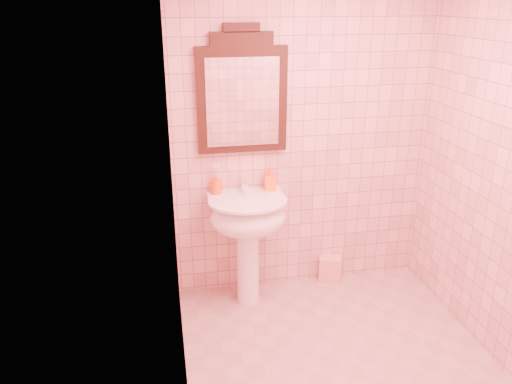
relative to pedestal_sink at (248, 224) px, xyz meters
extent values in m
plane|color=tan|center=(0.47, -0.87, -0.66)|extent=(2.20, 2.20, 0.00)
cube|color=beige|center=(0.47, 0.23, 0.59)|extent=(2.00, 0.02, 2.50)
cylinder|color=white|center=(0.00, 0.01, -0.31)|extent=(0.17, 0.17, 0.70)
ellipsoid|color=white|center=(0.00, -0.01, 0.06)|extent=(0.56, 0.46, 0.28)
cube|color=white|center=(0.00, 0.15, 0.17)|extent=(0.56, 0.15, 0.05)
cylinder|color=white|center=(0.00, -0.01, 0.19)|extent=(0.58, 0.58, 0.02)
cylinder|color=white|center=(0.00, 0.15, 0.25)|extent=(0.04, 0.04, 0.09)
cylinder|color=white|center=(0.00, 0.10, 0.28)|extent=(0.02, 0.10, 0.02)
cylinder|color=white|center=(0.00, 0.05, 0.26)|extent=(0.02, 0.02, 0.04)
cube|color=white|center=(0.00, 0.16, 0.30)|extent=(0.02, 0.07, 0.01)
cube|color=black|center=(0.00, 0.20, 0.88)|extent=(0.65, 0.05, 0.75)
cube|color=black|center=(0.00, 0.20, 1.31)|extent=(0.44, 0.05, 0.09)
cube|color=black|center=(0.00, 0.20, 1.38)|extent=(0.25, 0.05, 0.06)
cube|color=white|center=(0.00, 0.17, 0.87)|extent=(0.52, 0.01, 0.63)
cylinder|color=#EB4C13|center=(-0.21, 0.16, 0.26)|extent=(0.09, 0.09, 0.11)
cylinder|color=silver|center=(-0.19, 0.16, 0.30)|extent=(0.01, 0.01, 0.20)
cylinder|color=#338CD8|center=(-0.22, 0.18, 0.30)|extent=(0.01, 0.01, 0.20)
cylinder|color=#E5334C|center=(-0.22, 0.14, 0.30)|extent=(0.01, 0.01, 0.20)
imported|color=orange|center=(0.20, 0.15, 0.29)|extent=(0.09, 0.09, 0.18)
cube|color=pink|center=(0.72, 0.17, -0.55)|extent=(0.21, 0.17, 0.22)
camera|label=1|loc=(-0.57, -3.30, 1.57)|focal=35.00mm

